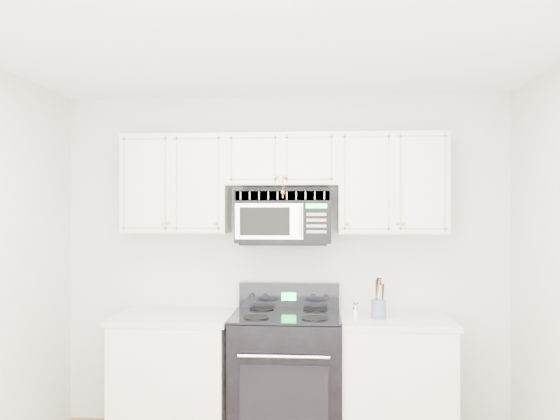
{
  "coord_description": "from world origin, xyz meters",
  "views": [
    {
      "loc": [
        0.29,
        -2.57,
        1.7
      ],
      "look_at": [
        0.0,
        1.3,
        1.7
      ],
      "focal_mm": 35.0,
      "sensor_mm": 36.0,
      "label": 1
    }
  ],
  "objects": [
    {
      "name": "room",
      "position": [
        0.0,
        0.0,
        1.3
      ],
      "size": [
        3.51,
        3.51,
        2.61
      ],
      "color": "#8E674C",
      "rests_on": "ground"
    },
    {
      "name": "base_cabinet_left",
      "position": [
        -0.8,
        1.44,
        0.43
      ],
      "size": [
        0.86,
        0.65,
        0.92
      ],
      "color": "silver",
      "rests_on": "ground"
    },
    {
      "name": "base_cabinet_right",
      "position": [
        0.8,
        1.44,
        0.43
      ],
      "size": [
        0.86,
        0.65,
        0.92
      ],
      "color": "silver",
      "rests_on": "ground"
    },
    {
      "name": "range",
      "position": [
        0.04,
        1.42,
        0.48
      ],
      "size": [
        0.78,
        0.71,
        1.13
      ],
      "color": "black",
      "rests_on": "ground"
    },
    {
      "name": "upper_cabinets",
      "position": [
        0.0,
        1.58,
        1.93
      ],
      "size": [
        2.44,
        0.37,
        0.75
      ],
      "color": "silver",
      "rests_on": "ground"
    },
    {
      "name": "microwave",
      "position": [
        0.01,
        1.57,
        1.65
      ],
      "size": [
        0.71,
        0.41,
        0.39
      ],
      "color": "black",
      "rests_on": "ground"
    },
    {
      "name": "utensil_crock",
      "position": [
        0.7,
        1.37,
        1.0
      ],
      "size": [
        0.11,
        0.11,
        0.29
      ],
      "color": "slate",
      "rests_on": "base_cabinet_right"
    },
    {
      "name": "shaker_salt",
      "position": [
        0.55,
        1.46,
        0.97
      ],
      "size": [
        0.04,
        0.04,
        0.1
      ],
      "color": "silver",
      "rests_on": "base_cabinet_right"
    },
    {
      "name": "shaker_pepper",
      "position": [
        0.53,
        1.31,
        0.97
      ],
      "size": [
        0.04,
        0.04,
        0.09
      ],
      "color": "silver",
      "rests_on": "base_cabinet_right"
    }
  ]
}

